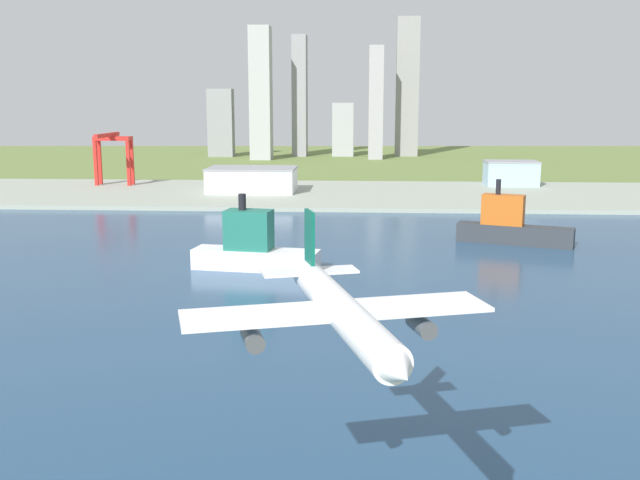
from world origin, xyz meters
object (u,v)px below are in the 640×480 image
object	(u,v)px
port_crane_red	(112,147)
warehouse_annex	(511,173)
airplane_landing	(342,312)
ferry_boat	(253,248)
container_barge	(511,226)
warehouse_main	(252,179)

from	to	relation	value
port_crane_red	warehouse_annex	distance (m)	276.61
airplane_landing	ferry_boat	bearing A→B (deg)	102.15
container_barge	warehouse_main	world-z (taller)	container_barge
airplane_landing	ferry_boat	distance (m)	176.87
airplane_landing	warehouse_main	world-z (taller)	airplane_landing
airplane_landing	ferry_boat	size ratio (longest dim) A/B	0.92
ferry_boat	airplane_landing	bearing A→B (deg)	-77.85
ferry_boat	container_barge	bearing A→B (deg)	28.07
airplane_landing	warehouse_annex	world-z (taller)	airplane_landing
ferry_boat	container_barge	distance (m)	115.41
warehouse_annex	ferry_boat	bearing A→B (deg)	-118.78
container_barge	warehouse_main	bearing A→B (deg)	130.60
port_crane_red	warehouse_main	distance (m)	107.91
port_crane_red	container_barge	bearing A→B (deg)	-38.44
container_barge	airplane_landing	bearing A→B (deg)	-106.11
ferry_boat	container_barge	xyz separation A→B (m)	(101.83, 54.30, -0.25)
ferry_boat	port_crane_red	size ratio (longest dim) A/B	1.07
container_barge	warehouse_annex	distance (m)	207.06
port_crane_red	warehouse_main	bearing A→B (deg)	-16.79
ferry_boat	warehouse_main	bearing A→B (deg)	98.73
port_crane_red	warehouse_annex	bearing A→B (deg)	3.30
container_barge	warehouse_annex	xyz separation A→B (m)	(39.59, 203.22, 3.37)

